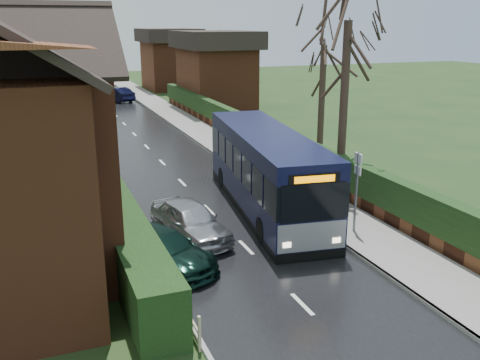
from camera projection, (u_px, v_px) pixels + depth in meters
name	position (u px, v px, depth m)	size (l,w,h in m)	color
ground	(271.00, 273.00, 15.98)	(140.00, 140.00, 0.00)	#2D411B
road	(182.00, 183.00, 24.91)	(6.00, 100.00, 0.02)	black
pavement	(265.00, 173.00, 26.37)	(2.50, 100.00, 0.14)	slate
kerb_right	(243.00, 175.00, 25.95)	(0.12, 100.00, 0.14)	gray
kerb_left	(116.00, 189.00, 23.83)	(0.12, 100.00, 0.10)	gray
front_hedge	(112.00, 211.00, 18.86)	(1.20, 16.00, 1.60)	black
picket_fence	(134.00, 218.00, 19.22)	(0.10, 16.00, 0.90)	tan
right_wall_hedge	(294.00, 151.00, 26.64)	(0.60, 50.00, 1.80)	brown
bus	(266.00, 171.00, 21.06)	(3.72, 10.53, 3.13)	black
car_silver	(190.00, 221.00, 18.31)	(1.58, 3.94, 1.34)	#B7B7BC
car_green	(163.00, 249.00, 16.24)	(1.63, 4.01, 1.16)	black
car_distant	(117.00, 94.00, 50.08)	(1.41, 4.05, 1.33)	black
bus_stop_sign	(357.00, 181.00, 18.36)	(0.10, 0.45, 2.99)	slate
tree_right_near	(349.00, 7.00, 21.21)	(4.82, 4.82, 10.41)	#31241D
tree_right_far	(324.00, 36.00, 26.78)	(4.52, 4.52, 8.73)	#35261F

